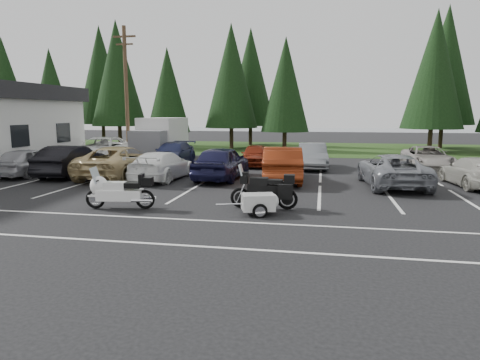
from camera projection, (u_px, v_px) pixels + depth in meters
name	position (u px, v px, depth m)	size (l,w,h in m)	color
ground	(234.00, 199.00, 16.36)	(120.00, 120.00, 0.00)	black
grass_strip	(287.00, 148.00, 39.64)	(80.00, 16.00, 0.01)	#203711
lake_water	(327.00, 133.00, 68.96)	(70.00, 50.00, 0.02)	slate
utility_pole	(126.00, 91.00, 29.14)	(1.60, 0.26, 9.00)	#473321
box_truck	(158.00, 139.00, 29.76)	(2.40, 5.60, 2.90)	silver
stall_markings	(244.00, 189.00, 18.30)	(32.00, 16.00, 0.01)	silver
conifer_0	(4.00, 82.00, 42.46)	(4.58, 4.58, 10.66)	#332316
conifer_1	(51.00, 90.00, 40.20)	(3.96, 3.96, 9.22)	#332316
conifer_2	(117.00, 73.00, 40.39)	(5.10, 5.10, 11.89)	#332316
conifer_3	(168.00, 90.00, 38.26)	(3.87, 3.87, 9.02)	#332316
conifer_4	(231.00, 76.00, 38.49)	(4.80, 4.80, 11.17)	#332316
conifer_5	(285.00, 85.00, 36.44)	(4.14, 4.14, 9.63)	#332316
conifer_6	(435.00, 69.00, 34.51)	(4.93, 4.93, 11.48)	#332316
conifer_back_a	(101.00, 75.00, 45.17)	(5.28, 5.28, 12.30)	#332316
conifer_back_b	(251.00, 77.00, 42.73)	(4.97, 4.97, 11.58)	#332316
conifer_back_c	(446.00, 65.00, 38.57)	(5.50, 5.50, 12.81)	#332316
car_near_0	(27.00, 162.00, 22.25)	(1.73, 4.30, 1.47)	#B9B8BE
car_near_1	(71.00, 161.00, 22.11)	(1.68, 4.83, 1.59)	black
car_near_2	(120.00, 162.00, 21.60)	(2.64, 5.72, 1.59)	tan
car_near_3	(162.00, 166.00, 20.92)	(1.94, 4.77, 1.38)	white
car_near_4	(222.00, 163.00, 21.00)	(1.95, 4.85, 1.65)	#161637
car_near_5	(282.00, 164.00, 20.44)	(1.76, 5.05, 1.66)	maroon
car_near_6	(392.00, 170.00, 18.96)	(2.41, 5.22, 1.45)	gray
car_near_7	(474.00, 172.00, 18.91)	(1.86, 4.58, 1.33)	#ABA99D
car_far_0	(102.00, 150.00, 28.12)	(2.76, 5.99, 1.66)	white
car_far_1	(173.00, 153.00, 27.17)	(1.96, 4.82, 1.40)	#1A2043
car_far_2	(255.00, 155.00, 26.30)	(1.57, 3.91, 1.33)	maroon
car_far_3	(312.00, 156.00, 25.16)	(1.56, 4.46, 1.47)	slate
car_far_4	(427.00, 158.00, 24.38)	(2.27, 4.93, 1.37)	#9F9892
touring_motorcycle	(120.00, 188.00, 14.50)	(2.62, 0.81, 1.45)	white
cargo_trailer	(258.00, 204.00, 13.69)	(1.50, 0.84, 0.69)	silver
adventure_motorcycle	(264.00, 186.00, 14.51)	(2.55, 0.89, 1.55)	black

